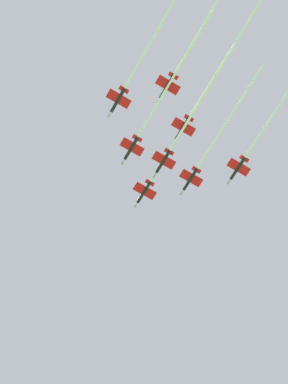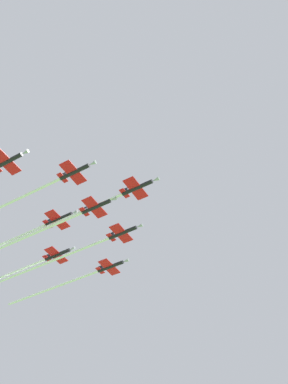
% 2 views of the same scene
% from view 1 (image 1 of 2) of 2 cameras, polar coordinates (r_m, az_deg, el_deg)
% --- Properties ---
extents(jet_lead, '(56.72, 9.05, 2.60)m').
position_cam_1_polar(jet_lead, '(212.41, 2.05, 3.33)').
color(jet_lead, black).
extents(jet_port_inner, '(63.51, 9.05, 2.60)m').
position_cam_1_polar(jet_port_inner, '(206.23, 1.23, 8.65)').
color(jet_port_inner, black).
extents(jet_starboard_inner, '(57.52, 9.05, 2.60)m').
position_cam_1_polar(jet_starboard_inner, '(213.87, 6.87, 4.70)').
color(jet_starboard_inner, black).
extents(jet_port_outer, '(56.62, 9.05, 2.60)m').
position_cam_1_polar(jet_port_outer, '(209.21, 4.06, 6.52)').
color(jet_port_outer, black).
extents(jet_starboard_outer, '(52.98, 9.05, 2.60)m').
position_cam_1_polar(jet_starboard_outer, '(204.60, -0.76, 12.48)').
color(jet_starboard_outer, black).
extents(jet_center_rear, '(69.59, 9.05, 2.60)m').
position_cam_1_polar(jet_center_rear, '(214.04, 12.48, 6.96)').
color(jet_center_rear, black).
extents(jet_port_trail, '(68.83, 9.05, 2.60)m').
position_cam_1_polar(jet_port_trail, '(208.73, 6.90, 11.15)').
color(jet_port_trail, black).
extents(jet_starboard_trail, '(61.72, 9.05, 2.60)m').
position_cam_1_polar(jet_starboard_trail, '(205.83, 4.90, 14.68)').
color(jet_starboard_trail, black).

